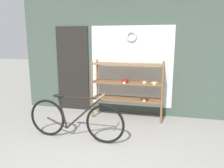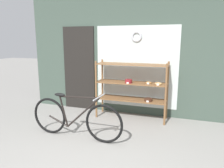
{
  "view_description": "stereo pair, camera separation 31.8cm",
  "coord_description": "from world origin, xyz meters",
  "views": [
    {
      "loc": [
        0.99,
        -2.49,
        1.79
      ],
      "look_at": [
        0.09,
        1.18,
        1.01
      ],
      "focal_mm": 35.0,
      "sensor_mm": 36.0,
      "label": 1
    },
    {
      "loc": [
        1.3,
        -2.4,
        1.79
      ],
      "look_at": [
        0.09,
        1.18,
        1.01
      ],
      "focal_mm": 35.0,
      "sensor_mm": 36.0,
      "label": 2
    }
  ],
  "objects": [
    {
      "name": "storefront_facade",
      "position": [
        -0.04,
        2.65,
        1.64
      ],
      "size": [
        5.12,
        0.13,
        3.37
      ],
      "color": "#3D4C42",
      "rests_on": "ground_plane"
    },
    {
      "name": "display_case",
      "position": [
        0.2,
        2.29,
        0.8
      ],
      "size": [
        1.6,
        0.44,
        1.31
      ],
      "color": "brown",
      "rests_on": "ground_plane"
    },
    {
      "name": "bicycle",
      "position": [
        -0.55,
        0.95,
        0.38
      ],
      "size": [
        1.84,
        0.46,
        0.83
      ],
      "rotation": [
        0.0,
        0.0,
        -0.04
      ],
      "color": "black",
      "rests_on": "ground_plane"
    }
  ]
}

